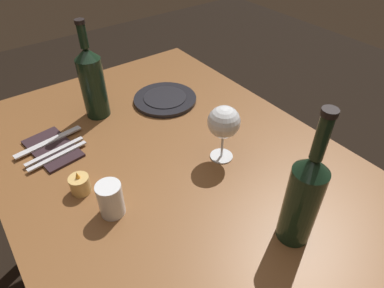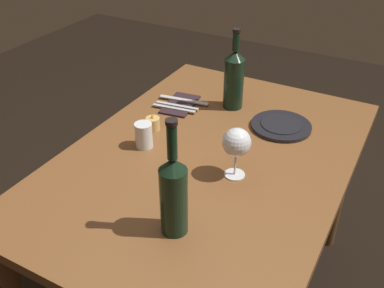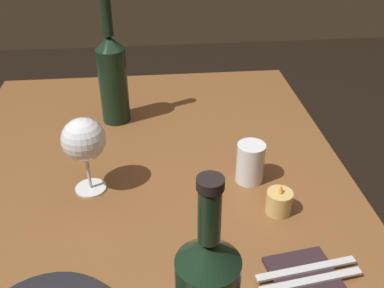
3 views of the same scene
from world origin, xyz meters
The scene contains 7 objects.
dining_table centered at (0.00, 0.00, 0.65)m, with size 1.30×0.90×0.74m.
wine_glass_left centered at (-0.06, -0.12, 0.86)m, with size 0.09×0.09×0.17m.
wine_bottle centered at (-0.36, -0.08, 0.87)m, with size 0.07×0.07×0.34m.
water_tumbler centered at (-0.05, 0.22, 0.78)m, with size 0.06×0.06×0.09m.
votive_candle centered at (0.06, 0.26, 0.76)m, with size 0.05×0.05×0.07m.
fork_inner centered at (0.24, 0.26, 0.75)m, with size 0.04×0.18×0.00m.
fork_outer centered at (0.22, 0.26, 0.75)m, with size 0.04×0.18×0.00m.
Camera 3 is at (0.72, 0.02, 1.33)m, focal length 41.62 mm.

